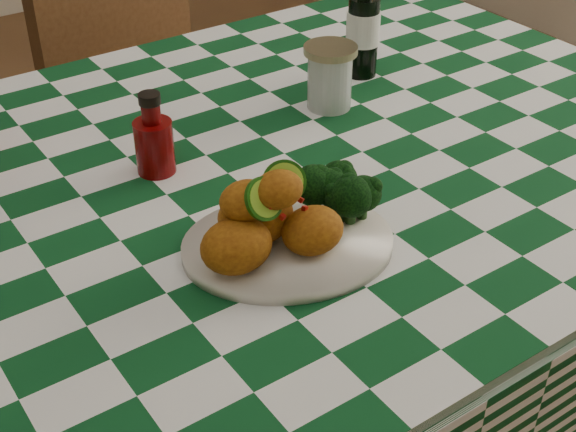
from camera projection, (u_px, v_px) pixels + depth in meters
dining_table at (237, 363)px, 1.42m from camera, size 1.66×1.06×0.79m
plate at (288, 245)px, 1.03m from camera, size 0.34×0.30×0.02m
fried_chicken_pile at (274, 210)px, 0.99m from camera, size 0.17×0.13×0.11m
broccoli_side at (339, 192)px, 1.06m from camera, size 0.09×0.09×0.07m
ketchup_bottle at (153, 134)px, 1.16m from camera, size 0.06×0.06×0.13m
mason_jar at (330, 77)px, 1.34m from camera, size 0.10×0.10×0.11m
beer_bottle at (364, 18)px, 1.42m from camera, size 0.07×0.07×0.22m
wooden_chair_right at (180, 114)px, 1.96m from camera, size 0.57×0.59×1.01m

